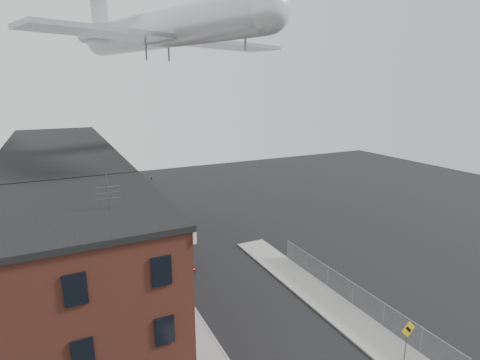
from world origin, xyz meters
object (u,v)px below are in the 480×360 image
at_px(street_tree, 130,203).
at_px(car_near, 180,261).
at_px(car_mid, 178,241).
at_px(airplane, 159,29).
at_px(utility_pole, 146,221).
at_px(car_far, 144,221).
at_px(warning_sign, 408,334).

distance_m(street_tree, car_near, 11.62).
relative_size(car_mid, airplane, 0.14).
bearing_deg(airplane, car_near, -94.45).
bearing_deg(car_mid, street_tree, 117.13).
xyz_separation_m(utility_pole, street_tree, (0.33, 9.92, -1.22)).
height_order(car_mid, airplane, airplane).
height_order(utility_pole, car_far, utility_pole).
distance_m(car_mid, airplane, 20.74).
height_order(utility_pole, car_near, utility_pole).
bearing_deg(car_far, car_near, -83.50).
distance_m(car_near, airplane, 21.25).
height_order(car_near, car_mid, car_near).
xyz_separation_m(utility_pole, car_near, (2.62, -1.12, -4.02)).
height_order(street_tree, car_far, street_tree).
bearing_deg(car_far, warning_sign, -69.48).
height_order(warning_sign, car_mid, warning_sign).
bearing_deg(car_near, car_far, 85.80).
height_order(street_tree, car_mid, street_tree).
bearing_deg(warning_sign, airplane, 109.90).
xyz_separation_m(warning_sign, utility_pole, (-11.20, 19.03, 2.79)).
distance_m(street_tree, airplane, 19.17).
distance_m(car_near, car_far, 12.38).
distance_m(utility_pole, car_near, 4.93).
relative_size(utility_pole, airplane, 0.32).
relative_size(car_near, airplane, 0.14).
bearing_deg(street_tree, car_far, 38.12).
bearing_deg(utility_pole, car_mid, 41.63).
bearing_deg(street_tree, utility_pole, -91.89).
bearing_deg(car_mid, airplane, 161.16).
xyz_separation_m(utility_pole, airplane, (2.99, 3.64, 16.69)).
relative_size(car_mid, car_far, 1.03).
bearing_deg(street_tree, airplane, -67.01).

